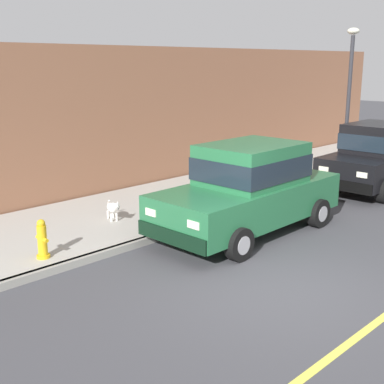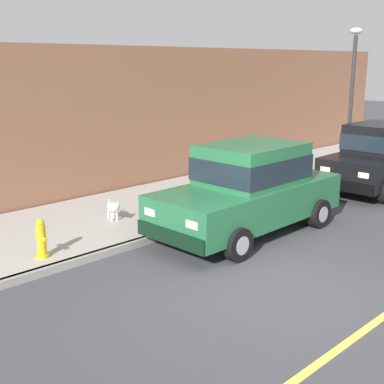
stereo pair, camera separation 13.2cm
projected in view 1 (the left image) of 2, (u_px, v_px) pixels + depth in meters
ground_plane at (282, 289)px, 8.37m from camera, size 80.00×80.00×0.00m
curb at (152, 238)px, 10.54m from camera, size 0.16×64.00×0.14m
sidewalk at (101, 220)px, 11.77m from camera, size 3.60×64.00×0.14m
lane_centre_line at (376, 323)px, 7.27m from camera, size 0.12×57.60×0.01m
car_green_sedan at (249, 188)px, 10.93m from camera, size 2.09×4.63×1.92m
car_black_hatchback at (375, 156)px, 14.65m from camera, size 2.06×3.86×1.88m
dog_white at (113, 208)px, 11.43m from camera, size 0.73×0.35×0.49m
fire_hydrant at (42, 240)px, 9.23m from camera, size 0.34×0.24×0.72m
street_lamp at (350, 84)px, 15.81m from camera, size 0.36×0.36×4.42m
building_facade at (204, 112)px, 16.57m from camera, size 0.50×20.00×3.99m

